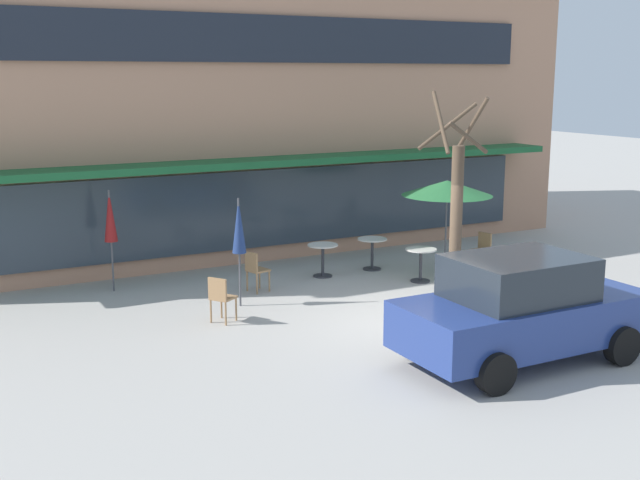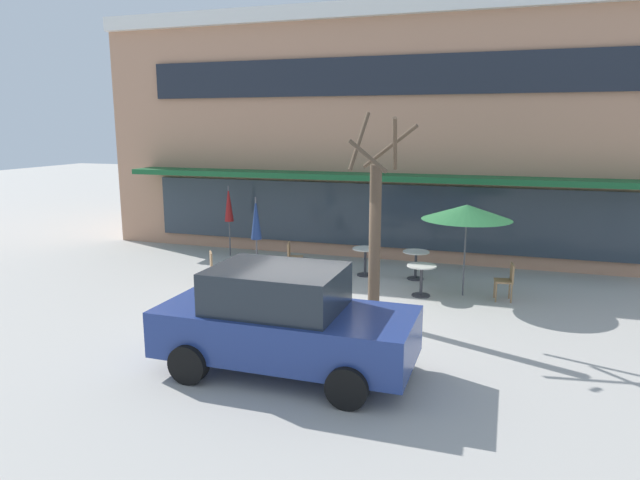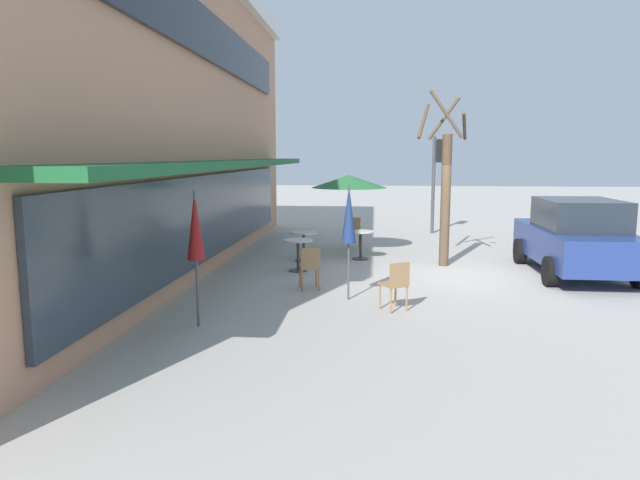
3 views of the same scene
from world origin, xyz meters
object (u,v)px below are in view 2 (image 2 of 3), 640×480
object	(u,v)px
patio_umbrella_green_folded	(229,204)
cafe_chair_1	(215,266)
patio_umbrella_corner_open	(256,219)
cafe_table_near_wall	(416,260)
parked_sedan	(284,320)
cafe_table_by_tree	(365,257)
patio_umbrella_cream_folded	(467,212)
cafe_chair_0	(293,256)
cafe_table_streetside	(421,275)
street_tree	(375,231)
cafe_chair_2	(507,279)

from	to	relation	value
patio_umbrella_green_folded	cafe_chair_1	world-z (taller)	patio_umbrella_green_folded
patio_umbrella_corner_open	cafe_chair_1	bearing A→B (deg)	-130.70
cafe_table_near_wall	parked_sedan	xyz separation A→B (m)	(-1.18, -6.45, 0.36)
cafe_table_by_tree	patio_umbrella_cream_folded	xyz separation A→B (m)	(2.67, -1.08, 1.51)
patio_umbrella_cream_folded	cafe_chair_1	bearing A→B (deg)	-169.54
patio_umbrella_green_folded	parked_sedan	world-z (taller)	patio_umbrella_green_folded
patio_umbrella_green_folded	cafe_chair_0	size ratio (longest dim) A/B	2.47
cafe_table_near_wall	patio_umbrella_corner_open	bearing A→B (deg)	-161.11
patio_umbrella_cream_folded	cafe_chair_1	world-z (taller)	patio_umbrella_cream_folded
patio_umbrella_corner_open	cafe_table_streetside	bearing A→B (deg)	-1.63
parked_sedan	patio_umbrella_cream_folded	bearing A→B (deg)	64.93
cafe_table_near_wall	cafe_chair_1	distance (m)	5.22
patio_umbrella_green_folded	patio_umbrella_corner_open	world-z (taller)	same
cafe_table_by_tree	cafe_chair_0	world-z (taller)	cafe_chair_0
cafe_table_near_wall	cafe_chair_1	xyz separation A→B (m)	(-4.72, -2.23, 0.01)
street_tree	cafe_chair_1	bearing A→B (deg)	163.20
patio_umbrella_cream_folded	cafe_chair_0	size ratio (longest dim) A/B	2.47
cafe_table_streetside	parked_sedan	distance (m)	5.22
cafe_table_streetside	cafe_chair_1	world-z (taller)	cafe_chair_1
patio_umbrella_corner_open	cafe_chair_1	size ratio (longest dim) A/B	2.47
patio_umbrella_green_folded	cafe_chair_1	xyz separation A→B (m)	(1.22, -3.20, -1.10)
cafe_table_near_wall	patio_umbrella_green_folded	world-z (taller)	patio_umbrella_green_folded
cafe_chair_2	parked_sedan	size ratio (longest dim) A/B	0.21
cafe_chair_2	street_tree	world-z (taller)	street_tree
patio_umbrella_green_folded	patio_umbrella_cream_folded	distance (m)	7.56
cafe_table_by_tree	cafe_chair_2	bearing A→B (deg)	-18.07
cafe_table_near_wall	patio_umbrella_corner_open	distance (m)	4.34
patio_umbrella_green_folded	cafe_chair_1	size ratio (longest dim) A/B	2.47
cafe_table_streetside	cafe_table_by_tree	world-z (taller)	same
patio_umbrella_green_folded	cafe_table_by_tree	bearing A→B (deg)	-12.42
cafe_chair_1	cafe_chair_2	size ratio (longest dim) A/B	1.00
patio_umbrella_cream_folded	cafe_table_streetside	bearing A→B (deg)	-159.08
cafe_chair_1	cafe_chair_0	bearing A→B (deg)	49.52
cafe_chair_1	street_tree	world-z (taller)	street_tree
patio_umbrella_green_folded	cafe_chair_2	xyz separation A→B (m)	(8.25, -2.20, -1.10)
cafe_chair_2	cafe_table_streetside	bearing A→B (deg)	-172.68
cafe_chair_2	street_tree	distance (m)	3.77
patio_umbrella_corner_open	street_tree	distance (m)	4.27
patio_umbrella_corner_open	cafe_table_by_tree	bearing A→B (deg)	26.86
cafe_table_streetside	patio_umbrella_corner_open	xyz separation A→B (m)	(-4.33, 0.12, 1.11)
patio_umbrella_cream_folded	cafe_chair_2	bearing A→B (deg)	-6.59
cafe_table_by_tree	parked_sedan	xyz separation A→B (m)	(0.18, -6.42, 0.36)
patio_umbrella_corner_open	street_tree	size ratio (longest dim) A/B	0.51
parked_sedan	patio_umbrella_green_folded	bearing A→B (deg)	122.68
cafe_table_near_wall	cafe_table_streetside	xyz separation A→B (m)	(0.36, -1.48, 0.00)
cafe_chair_1	parked_sedan	bearing A→B (deg)	-50.03
patio_umbrella_green_folded	cafe_chair_2	size ratio (longest dim) A/B	2.47
cafe_chair_0	cafe_chair_1	size ratio (longest dim) A/B	1.00
cafe_chair_0	cafe_chair_1	distance (m)	2.23
street_tree	cafe_table_streetside	bearing A→B (deg)	71.80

